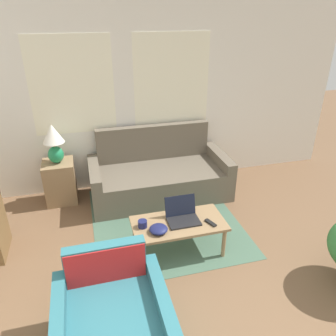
{
  "coord_description": "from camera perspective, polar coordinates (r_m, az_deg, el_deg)",
  "views": [
    {
      "loc": [
        -0.68,
        -1.13,
        2.5
      ],
      "look_at": [
        0.24,
        2.28,
        0.75
      ],
      "focal_mm": 35.0,
      "sensor_mm": 36.0,
      "label": 1
    }
  ],
  "objects": [
    {
      "name": "tv_remote",
      "position": [
        3.6,
        7.43,
        -9.44
      ],
      "size": [
        0.1,
        0.16,
        0.02
      ],
      "color": "black",
      "rests_on": "coffee_table"
    },
    {
      "name": "couch",
      "position": [
        4.78,
        -1.63,
        -1.46
      ],
      "size": [
        1.95,
        0.92,
        0.95
      ],
      "color": "#665B4C",
      "rests_on": "ground_plane"
    },
    {
      "name": "coffee_table",
      "position": [
        3.62,
        1.86,
        -10.03
      ],
      "size": [
        1.01,
        0.51,
        0.4
      ],
      "color": "#8E704C",
      "rests_on": "ground_plane"
    },
    {
      "name": "table_lamp",
      "position": [
        4.57,
        -19.3,
        4.51
      ],
      "size": [
        0.28,
        0.28,
        0.54
      ],
      "color": "#1E8451",
      "rests_on": "side_table"
    },
    {
      "name": "side_table",
      "position": [
        4.82,
        -18.23,
        -2.27
      ],
      "size": [
        0.41,
        0.41,
        0.6
      ],
      "color": "#937551",
      "rests_on": "ground_plane"
    },
    {
      "name": "cup_navy",
      "position": [
        3.52,
        -4.46,
        -9.68
      ],
      "size": [
        0.1,
        0.1,
        0.08
      ],
      "color": "#191E4C",
      "rests_on": "coffee_table"
    },
    {
      "name": "snack_bowl",
      "position": [
        3.44,
        -1.66,
        -10.59
      ],
      "size": [
        0.19,
        0.19,
        0.07
      ],
      "color": "#191E4C",
      "rests_on": "coffee_table"
    },
    {
      "name": "armchair",
      "position": [
        2.89,
        -9.54,
        -25.05
      ],
      "size": [
        0.86,
        0.84,
        0.78
      ],
      "color": "#2D6B75",
      "rests_on": "ground_plane"
    },
    {
      "name": "laptop",
      "position": [
        3.61,
        2.52,
        -8.25
      ],
      "size": [
        0.34,
        0.29,
        0.24
      ],
      "color": "black",
      "rests_on": "coffee_table"
    },
    {
      "name": "wall_back",
      "position": [
        4.78,
        -6.63,
        11.71
      ],
      "size": [
        6.51,
        0.06,
        2.6
      ],
      "color": "white",
      "rests_on": "ground_plane"
    },
    {
      "name": "rug",
      "position": [
        4.32,
        -0.63,
        -8.99
      ],
      "size": [
        1.82,
        2.02,
        0.01
      ],
      "color": "#476651",
      "rests_on": "ground_plane"
    }
  ]
}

